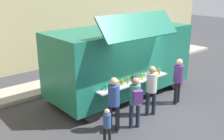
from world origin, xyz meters
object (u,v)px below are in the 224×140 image
object	(u,v)px
customer_mid_with_backpack	(135,98)
child_near_queue	(107,123)
customer_rear_waiting	(114,100)
customer_extra_browsing	(178,77)
food_truck_main	(121,59)
trash_bin	(148,56)
customer_front_ordering	(152,86)

from	to	relation	value
customer_mid_with_backpack	child_near_queue	xyz separation A→B (m)	(-1.23, -0.13, -0.36)
customer_rear_waiting	customer_extra_browsing	distance (m)	3.12
food_truck_main	customer_rear_waiting	bearing A→B (deg)	-136.75
customer_rear_waiting	child_near_queue	distance (m)	0.88
food_truck_main	customer_extra_browsing	bearing A→B (deg)	-63.93
trash_bin	customer_extra_browsing	bearing A→B (deg)	-126.75
food_truck_main	customer_mid_with_backpack	xyz separation A→B (m)	(-1.53, -2.32, -0.48)
customer_rear_waiting	child_near_queue	size ratio (longest dim) A/B	1.57
child_near_queue	customer_extra_browsing	bearing A→B (deg)	-35.96
customer_mid_with_backpack	customer_rear_waiting	bearing A→B (deg)	88.22
customer_front_ordering	customer_rear_waiting	world-z (taller)	customer_front_ordering
customer_rear_waiting	customer_extra_browsing	world-z (taller)	customer_extra_browsing
food_truck_main	child_near_queue	bearing A→B (deg)	-138.42
customer_front_ordering	customer_rear_waiting	bearing A→B (deg)	113.14
food_truck_main	customer_rear_waiting	xyz separation A→B (m)	(-2.11, -1.98, -0.47)
customer_front_ordering	customer_mid_with_backpack	distance (m)	1.09
customer_extra_browsing	customer_rear_waiting	bearing A→B (deg)	76.04
customer_mid_with_backpack	customer_extra_browsing	distance (m)	2.55
food_truck_main	child_near_queue	xyz separation A→B (m)	(-2.76, -2.44, -0.84)
customer_rear_waiting	child_near_queue	world-z (taller)	customer_rear_waiting
customer_extra_browsing	customer_mid_with_backpack	bearing A→B (deg)	83.28
food_truck_main	customer_extra_browsing	size ratio (longest dim) A/B	3.35
trash_bin	customer_extra_browsing	size ratio (longest dim) A/B	0.49
food_truck_main	customer_mid_with_backpack	distance (m)	2.82
customer_mid_with_backpack	child_near_queue	distance (m)	1.29
customer_front_ordering	child_near_queue	size ratio (longest dim) A/B	1.60
trash_bin	customer_extra_browsing	world-z (taller)	customer_extra_browsing
customer_front_ordering	customer_extra_browsing	distance (m)	1.48
trash_bin	customer_rear_waiting	world-z (taller)	customer_rear_waiting
trash_bin	customer_rear_waiting	bearing A→B (deg)	-146.03
trash_bin	food_truck_main	bearing A→B (deg)	-151.49
child_near_queue	trash_bin	bearing A→B (deg)	-7.69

